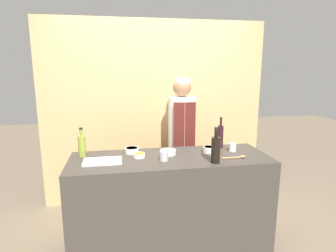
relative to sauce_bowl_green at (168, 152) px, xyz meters
name	(u,v)px	position (x,y,z in m)	size (l,w,h in m)	color
ground_plane	(170,244)	(0.01, -0.09, -0.97)	(14.00, 14.00, 0.00)	#756651
cabinet_wall	(155,113)	(0.01, 1.08, 0.23)	(2.93, 0.18, 2.40)	tan
counter	(170,202)	(0.01, -0.09, -0.50)	(1.93, 0.69, 0.95)	#3D3833
sauce_bowl_green	(168,152)	(0.00, 0.00, 0.00)	(0.15, 0.15, 0.05)	silver
sauce_bowl_brown	(209,149)	(0.43, 0.00, 0.01)	(0.13, 0.13, 0.06)	silver
sauce_bowl_white	(132,150)	(-0.35, 0.12, 0.00)	(0.15, 0.15, 0.05)	silver
sauce_bowl_orange	(139,155)	(-0.29, -0.05, 0.00)	(0.11, 0.11, 0.04)	silver
cutting_board	(103,161)	(-0.63, -0.13, -0.02)	(0.35, 0.20, 0.02)	white
bottle_oil	(82,145)	(-0.83, 0.08, 0.09)	(0.07, 0.07, 0.29)	olive
bottle_wine	(220,136)	(0.60, 0.14, 0.10)	(0.06, 0.06, 0.33)	black
bottle_soy	(216,149)	(0.38, -0.32, 0.10)	(0.08, 0.08, 0.33)	black
cup_steel	(164,156)	(-0.07, -0.18, 0.02)	(0.08, 0.08, 0.09)	#B7B7BC
cup_cream	(233,147)	(0.68, -0.01, 0.02)	(0.07, 0.07, 0.09)	silver
wooden_spoon	(237,157)	(0.62, -0.24, -0.02)	(0.24, 0.04, 0.02)	#B2844C
chef_center	(182,140)	(0.28, 0.64, -0.05)	(0.33, 0.33, 1.68)	#28282D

